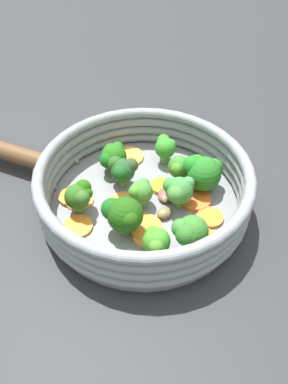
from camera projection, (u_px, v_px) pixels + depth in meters
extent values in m
plane|color=#27282A|center=(144.00, 207.00, 0.52)|extent=(4.00, 4.00, 0.00)
cylinder|color=gray|center=(144.00, 203.00, 0.51)|extent=(0.26, 0.26, 0.01)
torus|color=gray|center=(144.00, 196.00, 0.50)|extent=(0.28, 0.28, 0.01)
torus|color=gray|center=(144.00, 188.00, 0.49)|extent=(0.28, 0.28, 0.01)
torus|color=gray|center=(144.00, 180.00, 0.48)|extent=(0.28, 0.28, 0.01)
torus|color=gray|center=(144.00, 171.00, 0.47)|extent=(0.28, 0.28, 0.01)
cylinder|color=brown|center=(12.00, 153.00, 0.56)|extent=(0.17, 0.03, 0.03)
sphere|color=gray|center=(77.00, 161.00, 0.56)|extent=(0.01, 0.01, 0.01)
sphere|color=gray|center=(54.00, 187.00, 0.52)|extent=(0.01, 0.01, 0.01)
cylinder|color=orange|center=(211.00, 216.00, 0.48)|extent=(0.04, 0.04, 0.00)
cylinder|color=orange|center=(145.00, 227.00, 0.47)|extent=(0.06, 0.06, 0.00)
cylinder|color=orange|center=(193.00, 181.00, 0.53)|extent=(0.04, 0.04, 0.00)
cylinder|color=orange|center=(202.00, 236.00, 0.46)|extent=(0.04, 0.04, 0.00)
cylinder|color=orange|center=(146.00, 236.00, 0.46)|extent=(0.04, 0.04, 0.00)
cylinder|color=orange|center=(70.00, 197.00, 0.51)|extent=(0.04, 0.04, 0.01)
cylinder|color=orange|center=(161.00, 186.00, 0.52)|extent=(0.04, 0.04, 0.01)
cylinder|color=#F99939|center=(128.00, 157.00, 0.57)|extent=(0.05, 0.05, 0.00)
cylinder|color=orange|center=(195.00, 199.00, 0.51)|extent=(0.06, 0.06, 0.01)
cylinder|color=#F19C3B|center=(124.00, 203.00, 0.50)|extent=(0.05, 0.05, 0.00)
cylinder|color=#F9983E|center=(80.00, 200.00, 0.51)|extent=(0.05, 0.05, 0.00)
cylinder|color=orange|center=(120.00, 212.00, 0.49)|extent=(0.04, 0.04, 0.01)
cylinder|color=orange|center=(186.00, 232.00, 0.47)|extent=(0.04, 0.04, 0.00)
cylinder|color=orange|center=(78.00, 226.00, 0.47)|extent=(0.04, 0.04, 0.00)
cylinder|color=#7CB26E|center=(114.00, 166.00, 0.55)|extent=(0.01, 0.01, 0.01)
sphere|color=#1F6015|center=(114.00, 157.00, 0.54)|extent=(0.04, 0.04, 0.04)
sphere|color=#175C14|center=(107.00, 160.00, 0.53)|extent=(0.02, 0.02, 0.02)
sphere|color=#285714|center=(111.00, 150.00, 0.54)|extent=(0.02, 0.02, 0.02)
sphere|color=#1A631A|center=(118.00, 148.00, 0.54)|extent=(0.02, 0.02, 0.02)
cylinder|color=#648649|center=(125.00, 227.00, 0.46)|extent=(0.01, 0.01, 0.02)
sphere|color=#1D4E10|center=(124.00, 215.00, 0.44)|extent=(0.04, 0.04, 0.04)
sphere|color=#1D4B0C|center=(130.00, 220.00, 0.43)|extent=(0.02, 0.02, 0.02)
sphere|color=#145517|center=(112.00, 209.00, 0.45)|extent=(0.03, 0.03, 0.03)
cylinder|color=#7E9559|center=(123.00, 180.00, 0.52)|extent=(0.01, 0.01, 0.02)
sphere|color=#204A20|center=(123.00, 171.00, 0.51)|extent=(0.03, 0.03, 0.03)
sphere|color=#164B1A|center=(120.00, 173.00, 0.50)|extent=(0.02, 0.02, 0.02)
sphere|color=#2A411E|center=(131.00, 165.00, 0.51)|extent=(0.02, 0.02, 0.02)
sphere|color=#27501A|center=(115.00, 164.00, 0.51)|extent=(0.02, 0.02, 0.02)
cylinder|color=#7DA362|center=(143.00, 201.00, 0.50)|extent=(0.01, 0.01, 0.02)
sphere|color=#3D7F2E|center=(143.00, 193.00, 0.48)|extent=(0.03, 0.03, 0.03)
sphere|color=#368635|center=(143.00, 184.00, 0.49)|extent=(0.01, 0.01, 0.01)
sphere|color=#3F8725|center=(135.00, 192.00, 0.48)|extent=(0.02, 0.02, 0.02)
cylinder|color=#84A56C|center=(202.00, 185.00, 0.52)|extent=(0.01, 0.01, 0.02)
sphere|color=#20671D|center=(203.00, 174.00, 0.50)|extent=(0.05, 0.05, 0.05)
sphere|color=#1A711B|center=(192.00, 166.00, 0.50)|extent=(0.03, 0.03, 0.03)
sphere|color=#20681D|center=(214.00, 167.00, 0.51)|extent=(0.02, 0.02, 0.02)
sphere|color=#256A1B|center=(197.00, 163.00, 0.51)|extent=(0.02, 0.02, 0.02)
cylinder|color=#80AD66|center=(156.00, 249.00, 0.44)|extent=(0.01, 0.01, 0.01)
sphere|color=#3D8925|center=(157.00, 241.00, 0.43)|extent=(0.03, 0.03, 0.03)
sphere|color=#3B9323|center=(159.00, 248.00, 0.42)|extent=(0.02, 0.02, 0.02)
sphere|color=#438628|center=(156.00, 246.00, 0.42)|extent=(0.02, 0.02, 0.02)
sphere|color=#46811D|center=(153.00, 233.00, 0.44)|extent=(0.02, 0.02, 0.02)
cylinder|color=#7A964E|center=(79.00, 206.00, 0.49)|extent=(0.01, 0.01, 0.02)
sphere|color=#285A17|center=(77.00, 197.00, 0.47)|extent=(0.03, 0.03, 0.03)
sphere|color=#20580F|center=(86.00, 193.00, 0.47)|extent=(0.02, 0.02, 0.02)
sphere|color=#2E5F1D|center=(82.00, 198.00, 0.46)|extent=(0.02, 0.02, 0.02)
sphere|color=#1E580E|center=(83.00, 188.00, 0.48)|extent=(0.02, 0.02, 0.02)
cylinder|color=#7FAB6D|center=(191.00, 242.00, 0.44)|extent=(0.01, 0.01, 0.02)
sphere|color=#316C23|center=(192.00, 231.00, 0.43)|extent=(0.04, 0.04, 0.04)
sphere|color=#356A24|center=(189.00, 237.00, 0.42)|extent=(0.02, 0.02, 0.02)
sphere|color=#39712C|center=(181.00, 228.00, 0.43)|extent=(0.02, 0.02, 0.02)
sphere|color=#2B6521|center=(186.00, 235.00, 0.42)|extent=(0.02, 0.02, 0.02)
cylinder|color=#5C8546|center=(162.00, 157.00, 0.56)|extent=(0.01, 0.01, 0.02)
sphere|color=#2E8525|center=(163.00, 148.00, 0.55)|extent=(0.03, 0.03, 0.03)
sphere|color=#2F821D|center=(170.00, 145.00, 0.55)|extent=(0.01, 0.01, 0.01)
sphere|color=#348B1F|center=(163.00, 141.00, 0.55)|extent=(0.02, 0.02, 0.02)
sphere|color=#368224|center=(170.00, 145.00, 0.54)|extent=(0.02, 0.02, 0.02)
cylinder|color=#6FA65F|center=(178.00, 201.00, 0.50)|extent=(0.01, 0.01, 0.02)
sphere|color=#357736|center=(179.00, 191.00, 0.48)|extent=(0.04, 0.04, 0.04)
sphere|color=#3D7831|center=(176.00, 194.00, 0.47)|extent=(0.02, 0.02, 0.02)
sphere|color=#2E7E2E|center=(170.00, 185.00, 0.48)|extent=(0.02, 0.02, 0.02)
sphere|color=#377E41|center=(188.00, 183.00, 0.48)|extent=(0.02, 0.02, 0.02)
cylinder|color=olive|center=(179.00, 177.00, 0.53)|extent=(0.01, 0.01, 0.02)
sphere|color=#356F27|center=(179.00, 167.00, 0.51)|extent=(0.03, 0.03, 0.03)
sphere|color=#336B30|center=(188.00, 166.00, 0.51)|extent=(0.02, 0.02, 0.02)
sphere|color=#3D751F|center=(177.00, 169.00, 0.50)|extent=(0.02, 0.02, 0.02)
ellipsoid|color=olive|center=(164.00, 213.00, 0.48)|extent=(0.03, 0.03, 0.01)
ellipsoid|color=brown|center=(166.00, 195.00, 0.51)|extent=(0.03, 0.03, 0.01)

